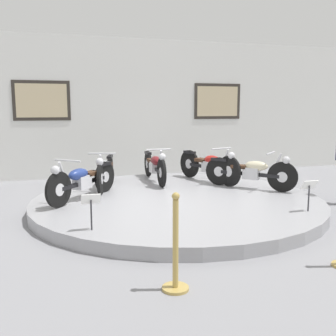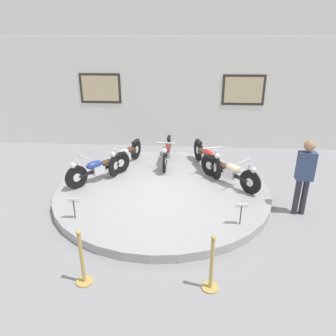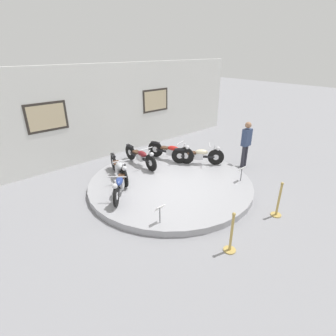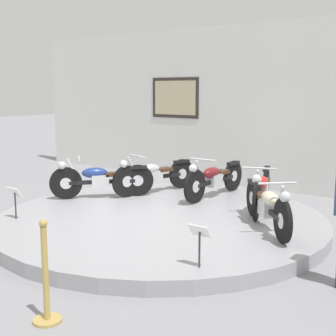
{
  "view_description": "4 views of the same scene",
  "coord_description": "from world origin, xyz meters",
  "views": [
    {
      "loc": [
        -2.2,
        -6.8,
        1.86
      ],
      "look_at": [
        -0.17,
        0.02,
        0.75
      ],
      "focal_mm": 42.0,
      "sensor_mm": 36.0,
      "label": 1
    },
    {
      "loc": [
        0.63,
        -7.35,
        3.92
      ],
      "look_at": [
        0.15,
        -0.06,
        0.78
      ],
      "focal_mm": 35.0,
      "sensor_mm": 36.0,
      "label": 2
    },
    {
      "loc": [
        -5.14,
        -5.73,
        4.18
      ],
      "look_at": [
        -0.15,
        -0.05,
        0.71
      ],
      "focal_mm": 28.0,
      "sensor_mm": 36.0,
      "label": 3
    },
    {
      "loc": [
        4.49,
        -5.87,
        2.21
      ],
      "look_at": [
        0.1,
        0.06,
        0.98
      ],
      "focal_mm": 50.0,
      "sensor_mm": 36.0,
      "label": 4
    }
  ],
  "objects": [
    {
      "name": "info_placard_front_left",
      "position": [
        -1.73,
        -1.54,
        0.56
      ],
      "size": [
        0.26,
        0.11,
        0.51
      ],
      "color": "#333338",
      "rests_on": "display_platform"
    },
    {
      "name": "motorcycle_silver",
      "position": [
        -1.16,
        1.27,
        0.57
      ],
      "size": [
        0.67,
        1.9,
        0.78
      ],
      "color": "black",
      "rests_on": "display_platform"
    },
    {
      "name": "motorcycle_cream",
      "position": [
        1.71,
        0.33,
        0.56
      ],
      "size": [
        1.37,
        1.47,
        0.78
      ],
      "color": "black",
      "rests_on": "display_platform"
    },
    {
      "name": "motorcycle_maroon",
      "position": [
        -0.0,
        1.65,
        0.57
      ],
      "size": [
        0.54,
        1.96,
        0.78
      ],
      "color": "black",
      "rests_on": "display_platform"
    },
    {
      "name": "back_wall",
      "position": [
        0.0,
        3.82,
        1.84
      ],
      "size": [
        14.0,
        0.22,
        3.67
      ],
      "color": "silver",
      "rests_on": "ground_plane"
    },
    {
      "name": "info_placard_front_centre",
      "position": [
        1.73,
        -1.54,
        0.56
      ],
      "size": [
        0.26,
        0.11,
        0.51
      ],
      "color": "#333338",
      "rests_on": "display_platform"
    },
    {
      "name": "motorcycle_blue",
      "position": [
        -1.71,
        0.33,
        0.57
      ],
      "size": [
        1.34,
        1.5,
        0.78
      ],
      "color": "black",
      "rests_on": "display_platform"
    },
    {
      "name": "stanchion_post_left_of_entry",
      "position": [
        -1.04,
        -3.18,
        0.34
      ],
      "size": [
        0.28,
        0.28,
        1.02
      ],
      "color": "tan",
      "rests_on": "ground_plane"
    },
    {
      "name": "ground_plane",
      "position": [
        0.0,
        0.0,
        0.0
      ],
      "size": [
        60.0,
        60.0,
        0.0
      ],
      "primitive_type": "plane",
      "color": "gray"
    },
    {
      "name": "motorcycle_red",
      "position": [
        1.16,
        1.27,
        0.58
      ],
      "size": [
        0.74,
        1.91,
        0.8
      ],
      "color": "black",
      "rests_on": "display_platform"
    },
    {
      "name": "display_platform",
      "position": [
        0.0,
        0.0,
        0.1
      ],
      "size": [
        5.32,
        5.32,
        0.19
      ],
      "primitive_type": "cylinder",
      "color": "#99999E",
      "rests_on": "ground_plane"
    }
  ]
}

